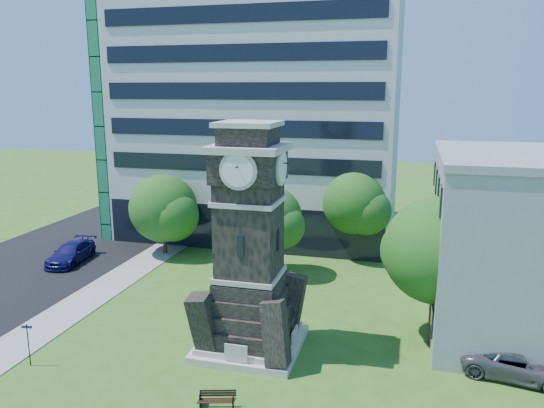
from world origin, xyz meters
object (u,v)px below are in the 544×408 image
(car_east_lot, at_px, (518,364))
(street_sign, at_px, (28,340))
(park_bench, at_px, (217,399))
(car_street_north, at_px, (71,253))
(clock_tower, at_px, (250,255))

(car_east_lot, height_order, street_sign, street_sign)
(car_east_lot, bearing_deg, park_bench, 125.46)
(car_street_north, relative_size, street_sign, 2.39)
(park_bench, bearing_deg, clock_tower, 76.73)
(clock_tower, distance_m, car_street_north, 21.34)
(clock_tower, distance_m, car_east_lot, 14.26)
(clock_tower, bearing_deg, car_street_north, 151.21)
(car_street_north, bearing_deg, street_sign, -67.97)
(street_sign, bearing_deg, car_east_lot, 1.36)
(clock_tower, height_order, street_sign, clock_tower)
(street_sign, bearing_deg, clock_tower, 14.05)
(park_bench, bearing_deg, street_sign, 158.90)
(car_east_lot, xyz_separation_m, street_sign, (-23.77, -5.17, 0.69))
(street_sign, bearing_deg, park_bench, -16.38)
(car_street_north, distance_m, car_east_lot, 33.23)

